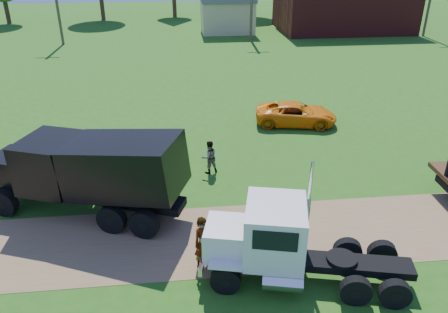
{
  "coord_description": "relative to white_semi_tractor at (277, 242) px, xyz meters",
  "views": [
    {
      "loc": [
        -2.25,
        -13.04,
        9.89
      ],
      "look_at": [
        -0.42,
        3.53,
        1.6
      ],
      "focal_mm": 35.0,
      "sensor_mm": 36.0,
      "label": 1
    }
  ],
  "objects": [
    {
      "name": "white_semi_tractor",
      "position": [
        0.0,
        0.0,
        0.0
      ],
      "size": [
        6.79,
        3.54,
        4.01
      ],
      "rotation": [
        0.0,
        0.0,
        -0.23
      ],
      "color": "black",
      "rests_on": "ground"
    },
    {
      "name": "dirt_track",
      "position": [
        -0.61,
        2.21,
        -1.36
      ],
      "size": [
        120.0,
        4.2,
        0.01
      ],
      "primitive_type": "cube",
      "color": "brown",
      "rests_on": "ground"
    },
    {
      "name": "ground",
      "position": [
        -0.61,
        2.21,
        -1.37
      ],
      "size": [
        140.0,
        140.0,
        0.0
      ],
      "primitive_type": "plane",
      "color": "#215A13",
      "rests_on": "ground"
    },
    {
      "name": "brick_building",
      "position": [
        17.39,
        42.21,
        1.29
      ],
      "size": [
        15.4,
        10.4,
        5.3
      ],
      "color": "maroon",
      "rests_on": "ground"
    },
    {
      "name": "spectator_b",
      "position": [
        -1.55,
        7.33,
        -0.56
      ],
      "size": [
        0.94,
        0.83,
        1.61
      ],
      "primitive_type": "imported",
      "rotation": [
        0.0,
        0.0,
        3.46
      ],
      "color": "#999999",
      "rests_on": "ground"
    },
    {
      "name": "orange_pickup",
      "position": [
        4.04,
        12.79,
        -0.71
      ],
      "size": [
        5.05,
        2.99,
        1.32
      ],
      "primitive_type": "imported",
      "rotation": [
        0.0,
        0.0,
        1.39
      ],
      "color": "orange",
      "rests_on": "ground"
    },
    {
      "name": "spectator_a",
      "position": [
        -2.27,
        0.74,
        -0.41
      ],
      "size": [
        0.83,
        0.72,
        1.92
      ],
      "primitive_type": "imported",
      "rotation": [
        0.0,
        0.0,
        0.46
      ],
      "color": "#999999",
      "rests_on": "ground"
    },
    {
      "name": "black_dump_truck",
      "position": [
        -6.35,
        4.49,
        0.56
      ],
      "size": [
        8.19,
        4.96,
        3.51
      ],
      "rotation": [
        0.0,
        0.0,
        -0.36
      ],
      "color": "black",
      "rests_on": "ground"
    },
    {
      "name": "tan_shed",
      "position": [
        3.39,
        42.21,
        1.05
      ],
      "size": [
        6.2,
        5.4,
        4.7
      ],
      "color": "tan",
      "rests_on": "ground"
    }
  ]
}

